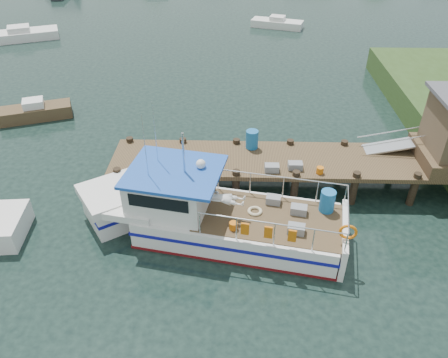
{
  "coord_description": "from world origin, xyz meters",
  "views": [
    {
      "loc": [
        -0.58,
        -16.34,
        11.68
      ],
      "look_at": [
        -1.0,
        -1.5,
        1.3
      ],
      "focal_mm": 35.0,
      "sensor_mm": 36.0,
      "label": 1
    }
  ],
  "objects_px": {
    "moored_rowboat": "(35,112)",
    "dock": "(400,144)",
    "lobster_boat": "(205,213)",
    "moored_b": "(277,23)",
    "moored_a": "(20,35)"
  },
  "relations": [
    {
      "from": "lobster_boat",
      "to": "moored_b",
      "type": "relative_size",
      "value": 2.2
    },
    {
      "from": "dock",
      "to": "moored_a",
      "type": "relative_size",
      "value": 2.53
    },
    {
      "from": "lobster_boat",
      "to": "moored_rowboat",
      "type": "bearing_deg",
      "value": 148.55
    },
    {
      "from": "dock",
      "to": "moored_rowboat",
      "type": "xyz_separation_m",
      "value": [
        -18.66,
        6.24,
        -1.81
      ]
    },
    {
      "from": "moored_rowboat",
      "to": "dock",
      "type": "bearing_deg",
      "value": -8.69
    },
    {
      "from": "moored_b",
      "to": "lobster_boat",
      "type": "bearing_deg",
      "value": -117.36
    },
    {
      "from": "moored_rowboat",
      "to": "moored_b",
      "type": "distance_m",
      "value": 24.32
    },
    {
      "from": "moored_a",
      "to": "dock",
      "type": "bearing_deg",
      "value": -41.18
    },
    {
      "from": "lobster_boat",
      "to": "moored_a",
      "type": "bearing_deg",
      "value": 136.83
    },
    {
      "from": "lobster_boat",
      "to": "moored_b",
      "type": "distance_m",
      "value": 28.88
    },
    {
      "from": "moored_a",
      "to": "moored_rowboat",
      "type": "bearing_deg",
      "value": -66.56
    },
    {
      "from": "lobster_boat",
      "to": "moored_rowboat",
      "type": "xyz_separation_m",
      "value": [
        -10.48,
        9.57,
        -0.52
      ]
    },
    {
      "from": "dock",
      "to": "moored_b",
      "type": "bearing_deg",
      "value": 97.59
    },
    {
      "from": "moored_a",
      "to": "lobster_boat",
      "type": "bearing_deg",
      "value": -56.27
    },
    {
      "from": "dock",
      "to": "moored_a",
      "type": "xyz_separation_m",
      "value": [
        -25.63,
        20.78,
        -1.82
      ]
    }
  ]
}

